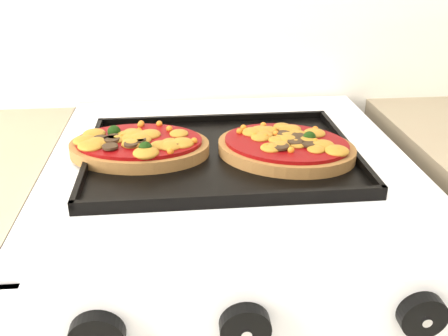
{
  "coord_description": "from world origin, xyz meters",
  "views": [
    {
      "loc": [
        -0.12,
        0.96,
        1.25
      ],
      "look_at": [
        -0.06,
        1.63,
        0.92
      ],
      "focal_mm": 40.0,
      "sensor_mm": 36.0,
      "label": 1
    }
  ],
  "objects": [
    {
      "name": "pizza_right",
      "position": [
        0.05,
        1.67,
        0.94
      ],
      "size": [
        0.27,
        0.24,
        0.03
      ],
      "primitive_type": null,
      "rotation": [
        0.0,
        0.0,
        -0.41
      ],
      "color": "#A16437",
      "rests_on": "baking_tray"
    },
    {
      "name": "control_panel",
      "position": [
        -0.04,
        1.39,
        0.85
      ],
      "size": [
        0.6,
        0.02,
        0.09
      ],
      "primitive_type": "cube",
      "color": "white",
      "rests_on": "stove"
    },
    {
      "name": "pizza_left",
      "position": [
        -0.19,
        1.7,
        0.94
      ],
      "size": [
        0.24,
        0.18,
        0.03
      ],
      "primitive_type": null,
      "rotation": [
        0.0,
        0.0,
        -0.12
      ],
      "color": "#A16437",
      "rests_on": "baking_tray"
    },
    {
      "name": "knob_right",
      "position": [
        0.14,
        1.37,
        0.85
      ],
      "size": [
        0.06,
        0.02,
        0.06
      ],
      "primitive_type": "cylinder",
      "rotation": [
        1.57,
        0.0,
        0.0
      ],
      "color": "black",
      "rests_on": "control_panel"
    },
    {
      "name": "knob_center",
      "position": [
        -0.06,
        1.37,
        0.85
      ],
      "size": [
        0.06,
        0.02,
        0.06
      ],
      "primitive_type": "cylinder",
      "rotation": [
        1.57,
        0.0,
        0.0
      ],
      "color": "black",
      "rests_on": "control_panel"
    },
    {
      "name": "baking_tray",
      "position": [
        -0.06,
        1.68,
        0.92
      ],
      "size": [
        0.43,
        0.32,
        0.02
      ],
      "primitive_type": "cube",
      "rotation": [
        0.0,
        0.0,
        0.01
      ],
      "color": "black",
      "rests_on": "stove"
    }
  ]
}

